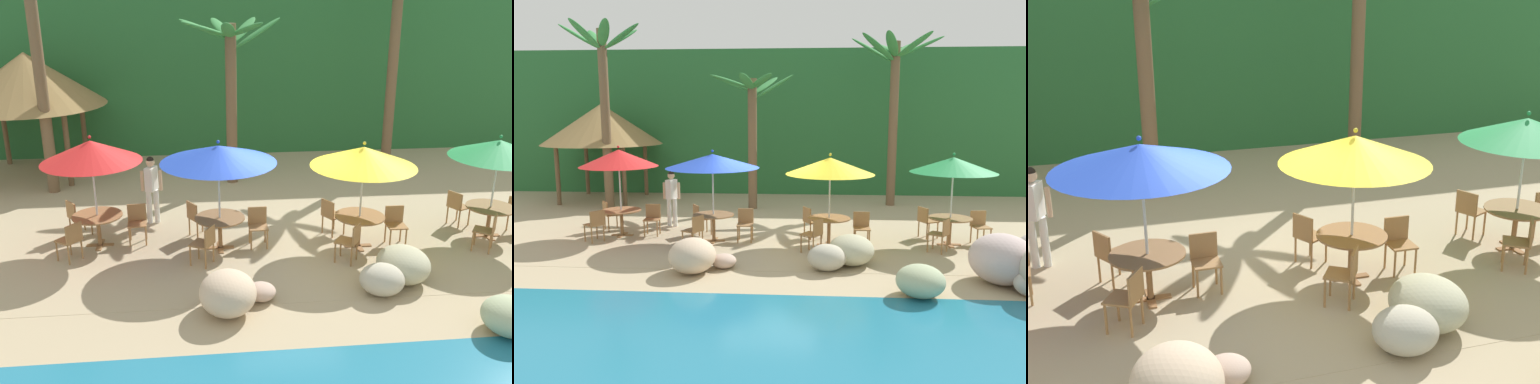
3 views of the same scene
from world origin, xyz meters
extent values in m
plane|color=tan|center=(0.00, 0.00, 0.00)|extent=(120.00, 120.00, 0.00)
cube|color=tan|center=(0.00, 0.00, 0.00)|extent=(18.00, 5.20, 0.01)
cube|color=#286633|center=(0.00, 9.00, 3.00)|extent=(28.00, 2.40, 6.00)
ellipsoid|color=#CFB292|center=(-1.49, -2.78, 0.38)|extent=(1.02, 1.15, 0.76)
ellipsoid|color=#C1A18E|center=(-0.86, -2.40, 0.16)|extent=(0.57, 0.54, 0.32)
ellipsoid|color=#B5B391|center=(2.00, -1.94, 0.34)|extent=(1.04, 1.18, 0.69)
ellipsoid|color=#B8B19B|center=(1.43, -2.41, 0.29)|extent=(0.85, 0.81, 0.58)
cylinder|color=#9E7042|center=(-3.16, 0.22, 0.23)|extent=(0.04, 0.04, 0.45)
cylinder|color=#9E7042|center=(-3.19, 0.58, 0.23)|extent=(0.04, 0.04, 0.45)
cylinder|color=silver|center=(-1.51, -0.09, 1.14)|extent=(0.04, 0.04, 2.28)
cone|color=blue|center=(-1.51, -0.09, 2.18)|extent=(2.48, 2.48, 0.37)
sphere|color=blue|center=(-1.51, -0.09, 2.44)|extent=(0.07, 0.07, 0.07)
cube|color=olive|center=(-1.51, -0.09, 0.01)|extent=(0.60, 0.12, 0.03)
cube|color=olive|center=(-1.51, -0.09, 0.01)|extent=(0.12, 0.60, 0.03)
cylinder|color=olive|center=(-1.51, -0.09, 0.37)|extent=(0.09, 0.09, 0.71)
cylinder|color=olive|center=(-1.51, -0.09, 0.72)|extent=(1.10, 1.10, 0.03)
cylinder|color=#9E7042|center=(-0.48, -0.26, 0.23)|extent=(0.04, 0.04, 0.45)
cylinder|color=#9E7042|center=(-0.83, -0.26, 0.23)|extent=(0.04, 0.04, 0.45)
cylinder|color=#9E7042|center=(-0.48, 0.10, 0.23)|extent=(0.04, 0.04, 0.45)
cylinder|color=#9E7042|center=(-0.84, 0.10, 0.23)|extent=(0.04, 0.04, 0.45)
cube|color=#9E7042|center=(-0.66, -0.08, 0.47)|extent=(0.43, 0.43, 0.03)
cube|color=#9E7042|center=(-0.66, 0.12, 0.66)|extent=(0.42, 0.04, 0.42)
cylinder|color=#9E7042|center=(-1.89, 0.88, 0.23)|extent=(0.04, 0.04, 0.45)
cylinder|color=#9E7042|center=(-1.70, 0.57, 0.23)|extent=(0.04, 0.04, 0.45)
cylinder|color=#9E7042|center=(-2.20, 0.69, 0.23)|extent=(0.04, 0.04, 0.45)
cylinder|color=#9E7042|center=(-2.01, 0.39, 0.23)|extent=(0.04, 0.04, 0.45)
cube|color=#9E7042|center=(-1.95, 0.63, 0.47)|extent=(0.58, 0.58, 0.03)
cube|color=#9E7042|center=(-2.12, 0.53, 0.66)|extent=(0.25, 0.38, 0.42)
cylinder|color=#9E7042|center=(-2.16, -0.90, 0.23)|extent=(0.04, 0.04, 0.45)
cylinder|color=#9E7042|center=(-1.99, -0.59, 0.23)|extent=(0.04, 0.04, 0.45)
cylinder|color=#9E7042|center=(-1.85, -1.08, 0.23)|extent=(0.04, 0.04, 0.45)
cylinder|color=#9E7042|center=(-1.68, -0.77, 0.23)|extent=(0.04, 0.04, 0.45)
cube|color=#9E7042|center=(-1.92, -0.83, 0.47)|extent=(0.57, 0.57, 0.03)
cube|color=#9E7042|center=(-1.75, -0.93, 0.66)|extent=(0.24, 0.38, 0.42)
cylinder|color=silver|center=(1.57, -0.31, 1.10)|extent=(0.04, 0.04, 2.19)
cone|color=yellow|center=(1.57, -0.31, 2.09)|extent=(2.28, 2.28, 0.43)
sphere|color=yellow|center=(1.57, -0.31, 2.38)|extent=(0.07, 0.07, 0.07)
cube|color=olive|center=(1.57, -0.31, 0.01)|extent=(0.60, 0.12, 0.03)
cube|color=olive|center=(1.57, -0.31, 0.01)|extent=(0.12, 0.60, 0.03)
cylinder|color=olive|center=(1.57, -0.31, 0.37)|extent=(0.09, 0.09, 0.71)
cylinder|color=olive|center=(1.57, -0.31, 0.72)|extent=(1.10, 1.10, 0.03)
cylinder|color=#9E7042|center=(2.60, -0.50, 0.23)|extent=(0.04, 0.04, 0.45)
cylinder|color=#9E7042|center=(2.24, -0.50, 0.23)|extent=(0.04, 0.04, 0.45)
cylinder|color=#9E7042|center=(2.60, -0.15, 0.23)|extent=(0.04, 0.04, 0.45)
cylinder|color=#9E7042|center=(2.24, -0.14, 0.23)|extent=(0.04, 0.04, 0.45)
cube|color=#9E7042|center=(2.42, -0.32, 0.47)|extent=(0.43, 0.43, 0.03)
cube|color=#9E7042|center=(2.42, -0.12, 0.66)|extent=(0.42, 0.04, 0.42)
cylinder|color=#9E7042|center=(1.25, 0.68, 0.23)|extent=(0.04, 0.04, 0.45)
cylinder|color=#9E7042|center=(1.42, 0.37, 0.23)|extent=(0.04, 0.04, 0.45)
cylinder|color=#9E7042|center=(0.93, 0.52, 0.23)|extent=(0.04, 0.04, 0.45)
cylinder|color=#9E7042|center=(1.10, 0.20, 0.23)|extent=(0.04, 0.04, 0.45)
cube|color=#9E7042|center=(1.17, 0.44, 0.47)|extent=(0.57, 0.57, 0.03)
cube|color=#9E7042|center=(1.00, 0.35, 0.66)|extent=(0.23, 0.39, 0.42)
cylinder|color=#9E7042|center=(0.85, -1.07, 0.23)|extent=(0.04, 0.04, 0.45)
cylinder|color=#9E7042|center=(1.05, -0.77, 0.23)|extent=(0.04, 0.04, 0.45)
cylinder|color=#9E7042|center=(1.15, -1.27, 0.23)|extent=(0.04, 0.04, 0.45)
cylinder|color=#9E7042|center=(1.35, -0.97, 0.23)|extent=(0.04, 0.04, 0.45)
cube|color=#9E7042|center=(1.10, -1.02, 0.47)|extent=(0.58, 0.58, 0.03)
cube|color=#9E7042|center=(1.27, -1.13, 0.66)|extent=(0.26, 0.37, 0.42)
cylinder|color=silver|center=(4.72, -0.08, 1.11)|extent=(0.04, 0.04, 2.22)
cone|color=#238E47|center=(4.72, -0.08, 2.12)|extent=(2.18, 2.18, 0.39)
sphere|color=#238E47|center=(4.72, -0.08, 2.39)|extent=(0.07, 0.07, 0.07)
cube|color=olive|center=(4.72, -0.08, 0.01)|extent=(0.60, 0.12, 0.03)
cube|color=olive|center=(4.72, -0.08, 0.01)|extent=(0.12, 0.60, 0.03)
cylinder|color=olive|center=(4.72, -0.08, 0.37)|extent=(0.09, 0.09, 0.71)
cylinder|color=olive|center=(4.72, -0.08, 0.72)|extent=(1.10, 1.10, 0.03)
cylinder|color=#9E7042|center=(5.36, 0.20, 0.23)|extent=(0.04, 0.04, 0.45)
cylinder|color=#9E7042|center=(4.44, 0.93, 0.23)|extent=(0.04, 0.04, 0.45)
cylinder|color=#9E7042|center=(4.60, 0.61, 0.23)|extent=(0.04, 0.04, 0.45)
cylinder|color=#9E7042|center=(4.12, 0.78, 0.23)|extent=(0.04, 0.04, 0.45)
cylinder|color=#9E7042|center=(4.27, 0.45, 0.23)|extent=(0.04, 0.04, 0.45)
cube|color=#9E7042|center=(4.36, 0.69, 0.47)|extent=(0.56, 0.56, 0.03)
cube|color=#9E7042|center=(4.18, 0.61, 0.66)|extent=(0.21, 0.39, 0.42)
cylinder|color=#9E7042|center=(3.99, -0.82, 0.23)|extent=(0.04, 0.04, 0.45)
cylinder|color=#9E7042|center=(4.19, -0.52, 0.23)|extent=(0.04, 0.04, 0.45)
cylinder|color=#9E7042|center=(4.28, -1.02, 0.23)|extent=(0.04, 0.04, 0.45)
cylinder|color=#9E7042|center=(4.49, -0.73, 0.23)|extent=(0.04, 0.04, 0.45)
cube|color=#9E7042|center=(4.24, -0.77, 0.47)|extent=(0.58, 0.58, 0.03)
cube|color=#9E7042|center=(4.40, -0.89, 0.66)|extent=(0.27, 0.37, 0.42)
cylinder|color=brown|center=(-0.94, 4.61, 2.30)|extent=(0.32, 0.32, 4.61)
cylinder|color=brown|center=(4.13, 5.57, 2.97)|extent=(0.32, 0.32, 5.94)
cylinder|color=white|center=(-3.18, 1.56, 0.43)|extent=(0.13, 0.13, 0.86)
cylinder|color=white|center=(-3.00, 1.56, 0.43)|extent=(0.13, 0.13, 0.86)
cube|color=white|center=(-3.09, 1.56, 1.15)|extent=(0.31, 0.39, 0.58)
cylinder|color=#D6AD89|center=(-2.87, 1.56, 1.10)|extent=(0.08, 0.08, 0.50)
sphere|color=#D6AD89|center=(-3.09, 1.56, 1.56)|extent=(0.21, 0.21, 0.21)
sphere|color=black|center=(-3.09, 1.56, 1.61)|extent=(0.18, 0.18, 0.18)
camera|label=1|loc=(-1.89, -11.46, 5.32)|focal=39.23mm
camera|label=2|loc=(0.92, -13.12, 3.47)|focal=35.13mm
camera|label=3|loc=(-2.13, -8.73, 4.55)|focal=45.08mm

